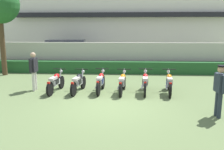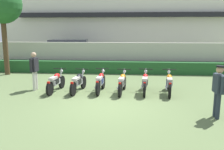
{
  "view_description": "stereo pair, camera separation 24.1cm",
  "coord_description": "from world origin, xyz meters",
  "px_view_note": "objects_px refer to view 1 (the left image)",
  "views": [
    {
      "loc": [
        0.63,
        -8.19,
        2.72
      ],
      "look_at": [
        0.0,
        2.1,
        0.7
      ],
      "focal_mm": 38.83,
      "sensor_mm": 36.0,
      "label": 1
    },
    {
      "loc": [
        0.87,
        -8.18,
        2.72
      ],
      "look_at": [
        0.0,
        2.1,
        0.7
      ],
      "focal_mm": 38.83,
      "sensor_mm": 36.0,
      "label": 2
    }
  ],
  "objects_px": {
    "motorcycle_in_row_2": "(101,82)",
    "motorcycle_in_row_5": "(169,83)",
    "motorcycle_in_row_0": "(56,82)",
    "motorcycle_in_row_1": "(78,82)",
    "motorcycle_in_row_3": "(122,83)",
    "inspector_person": "(34,68)",
    "parked_car": "(68,53)",
    "motorcycle_in_row_4": "(145,82)",
    "officer_0": "(220,87)"
  },
  "relations": [
    {
      "from": "motorcycle_in_row_1",
      "to": "motorcycle_in_row_5",
      "type": "xyz_separation_m",
      "value": [
        3.83,
        0.03,
        0.02
      ]
    },
    {
      "from": "motorcycle_in_row_0",
      "to": "motorcycle_in_row_5",
      "type": "xyz_separation_m",
      "value": [
        4.81,
        0.06,
        0.01
      ]
    },
    {
      "from": "motorcycle_in_row_4",
      "to": "officer_0",
      "type": "height_order",
      "value": "officer_0"
    },
    {
      "from": "motorcycle_in_row_1",
      "to": "motorcycle_in_row_5",
      "type": "distance_m",
      "value": 3.83
    },
    {
      "from": "motorcycle_in_row_0",
      "to": "motorcycle_in_row_3",
      "type": "height_order",
      "value": "motorcycle_in_row_3"
    },
    {
      "from": "motorcycle_in_row_4",
      "to": "motorcycle_in_row_5",
      "type": "relative_size",
      "value": 0.99
    },
    {
      "from": "motorcycle_in_row_4",
      "to": "motorcycle_in_row_5",
      "type": "xyz_separation_m",
      "value": [
        0.99,
        -0.03,
        -0.0
      ]
    },
    {
      "from": "motorcycle_in_row_4",
      "to": "officer_0",
      "type": "relative_size",
      "value": 1.17
    },
    {
      "from": "motorcycle_in_row_0",
      "to": "inspector_person",
      "type": "distance_m",
      "value": 1.17
    },
    {
      "from": "motorcycle_in_row_0",
      "to": "motorcycle_in_row_4",
      "type": "height_order",
      "value": "motorcycle_in_row_4"
    },
    {
      "from": "motorcycle_in_row_2",
      "to": "officer_0",
      "type": "distance_m",
      "value": 4.81
    },
    {
      "from": "parked_car",
      "to": "motorcycle_in_row_0",
      "type": "height_order",
      "value": "parked_car"
    },
    {
      "from": "motorcycle_in_row_2",
      "to": "motorcycle_in_row_4",
      "type": "relative_size",
      "value": 0.96
    },
    {
      "from": "motorcycle_in_row_2",
      "to": "motorcycle_in_row_5",
      "type": "bearing_deg",
      "value": -87.48
    },
    {
      "from": "motorcycle_in_row_1",
      "to": "motorcycle_in_row_3",
      "type": "distance_m",
      "value": 1.88
    },
    {
      "from": "parked_car",
      "to": "motorcycle_in_row_5",
      "type": "bearing_deg",
      "value": -57.96
    },
    {
      "from": "motorcycle_in_row_0",
      "to": "motorcycle_in_row_3",
      "type": "bearing_deg",
      "value": -84.04
    },
    {
      "from": "motorcycle_in_row_1",
      "to": "motorcycle_in_row_3",
      "type": "xyz_separation_m",
      "value": [
        1.88,
        0.01,
        0.01
      ]
    },
    {
      "from": "motorcycle_in_row_5",
      "to": "officer_0",
      "type": "distance_m",
      "value": 2.91
    },
    {
      "from": "motorcycle_in_row_2",
      "to": "motorcycle_in_row_4",
      "type": "bearing_deg",
      "value": -87.08
    },
    {
      "from": "officer_0",
      "to": "motorcycle_in_row_0",
      "type": "bearing_deg",
      "value": -24.94
    },
    {
      "from": "motorcycle_in_row_2",
      "to": "motorcycle_in_row_5",
      "type": "relative_size",
      "value": 0.94
    },
    {
      "from": "parked_car",
      "to": "motorcycle_in_row_2",
      "type": "distance_m",
      "value": 8.05
    },
    {
      "from": "motorcycle_in_row_0",
      "to": "inspector_person",
      "type": "height_order",
      "value": "inspector_person"
    },
    {
      "from": "motorcycle_in_row_3",
      "to": "motorcycle_in_row_2",
      "type": "bearing_deg",
      "value": 91.08
    },
    {
      "from": "motorcycle_in_row_0",
      "to": "inspector_person",
      "type": "bearing_deg",
      "value": 83.2
    },
    {
      "from": "motorcycle_in_row_5",
      "to": "motorcycle_in_row_0",
      "type": "bearing_deg",
      "value": 96.47
    },
    {
      "from": "motorcycle_in_row_2",
      "to": "motorcycle_in_row_5",
      "type": "distance_m",
      "value": 2.89
    },
    {
      "from": "motorcycle_in_row_5",
      "to": "motorcycle_in_row_3",
      "type": "bearing_deg",
      "value": 96.51
    },
    {
      "from": "motorcycle_in_row_0",
      "to": "motorcycle_in_row_1",
      "type": "relative_size",
      "value": 1.01
    },
    {
      "from": "motorcycle_in_row_2",
      "to": "motorcycle_in_row_4",
      "type": "height_order",
      "value": "motorcycle_in_row_4"
    },
    {
      "from": "motorcycle_in_row_0",
      "to": "motorcycle_in_row_4",
      "type": "relative_size",
      "value": 0.99
    },
    {
      "from": "parked_car",
      "to": "inspector_person",
      "type": "height_order",
      "value": "parked_car"
    },
    {
      "from": "parked_car",
      "to": "motorcycle_in_row_3",
      "type": "relative_size",
      "value": 2.48
    },
    {
      "from": "motorcycle_in_row_2",
      "to": "inspector_person",
      "type": "bearing_deg",
      "value": 91.38
    },
    {
      "from": "motorcycle_in_row_1",
      "to": "inspector_person",
      "type": "bearing_deg",
      "value": 91.88
    },
    {
      "from": "motorcycle_in_row_0",
      "to": "motorcycle_in_row_2",
      "type": "xyz_separation_m",
      "value": [
        1.92,
        0.11,
        0.01
      ]
    },
    {
      "from": "motorcycle_in_row_2",
      "to": "motorcycle_in_row_5",
      "type": "height_order",
      "value": "motorcycle_in_row_5"
    },
    {
      "from": "motorcycle_in_row_2",
      "to": "inspector_person",
      "type": "xyz_separation_m",
      "value": [
        -2.93,
        0.11,
        0.55
      ]
    },
    {
      "from": "motorcycle_in_row_0",
      "to": "motorcycle_in_row_3",
      "type": "xyz_separation_m",
      "value": [
        2.86,
        0.03,
        0.01
      ]
    },
    {
      "from": "motorcycle_in_row_5",
      "to": "officer_0",
      "type": "height_order",
      "value": "officer_0"
    },
    {
      "from": "motorcycle_in_row_4",
      "to": "motorcycle_in_row_5",
      "type": "height_order",
      "value": "motorcycle_in_row_4"
    },
    {
      "from": "parked_car",
      "to": "motorcycle_in_row_0",
      "type": "xyz_separation_m",
      "value": [
        1.23,
        -7.5,
        -0.5
      ]
    },
    {
      "from": "motorcycle_in_row_3",
      "to": "motorcycle_in_row_4",
      "type": "height_order",
      "value": "motorcycle_in_row_4"
    },
    {
      "from": "motorcycle_in_row_0",
      "to": "motorcycle_in_row_1",
      "type": "height_order",
      "value": "motorcycle_in_row_0"
    },
    {
      "from": "motorcycle_in_row_0",
      "to": "officer_0",
      "type": "height_order",
      "value": "officer_0"
    },
    {
      "from": "motorcycle_in_row_1",
      "to": "parked_car",
      "type": "bearing_deg",
      "value": 23.82
    },
    {
      "from": "parked_car",
      "to": "motorcycle_in_row_0",
      "type": "relative_size",
      "value": 2.5
    },
    {
      "from": "parked_car",
      "to": "officer_0",
      "type": "relative_size",
      "value": 2.89
    },
    {
      "from": "motorcycle_in_row_4",
      "to": "motorcycle_in_row_0",
      "type": "bearing_deg",
      "value": 95.72
    }
  ]
}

